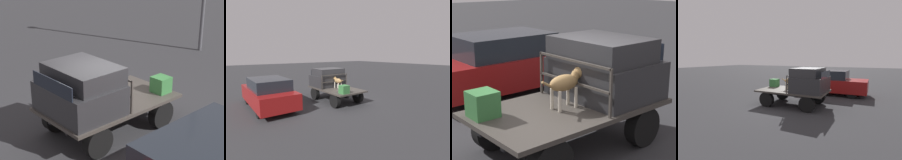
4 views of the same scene
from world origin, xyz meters
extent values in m
plane|color=#2D2D30|center=(0.00, 0.00, 0.00)|extent=(80.00, 80.00, 0.00)
cylinder|color=black|center=(1.08, 0.83, 0.37)|extent=(0.74, 0.24, 0.74)
cylinder|color=black|center=(1.08, -0.83, 0.37)|extent=(0.74, 0.24, 0.74)
cylinder|color=black|center=(-1.08, 0.83, 0.37)|extent=(0.74, 0.24, 0.74)
cube|color=black|center=(0.00, 0.35, 0.63)|extent=(3.21, 0.10, 0.18)
cube|color=black|center=(0.00, -0.35, 0.63)|extent=(3.21, 0.10, 0.18)
cube|color=#3D3833|center=(0.00, 0.00, 0.76)|extent=(3.49, 1.98, 0.08)
cube|color=#28282B|center=(0.93, 0.00, 1.15)|extent=(1.52, 1.86, 0.71)
cube|color=#28282B|center=(0.82, 0.00, 1.73)|extent=(1.30, 1.71, 0.44)
cube|color=black|center=(1.68, 0.00, 1.66)|extent=(0.02, 1.53, 0.33)
cube|color=#3D3833|center=(0.10, 0.91, 1.21)|extent=(0.04, 0.04, 0.83)
cube|color=#3D3833|center=(0.10, -0.91, 1.21)|extent=(0.04, 0.04, 0.83)
cube|color=#3D3833|center=(0.10, 0.00, 1.61)|extent=(0.04, 1.82, 0.04)
cube|color=#3D3833|center=(0.10, 0.00, 1.21)|extent=(0.04, 1.82, 0.04)
cylinder|color=beige|center=(0.03, 0.05, 0.98)|extent=(0.06, 0.06, 0.37)
cylinder|color=beige|center=(0.03, -0.16, 0.98)|extent=(0.06, 0.06, 0.37)
cylinder|color=beige|center=(-0.34, 0.05, 0.98)|extent=(0.06, 0.06, 0.37)
cylinder|color=beige|center=(-0.34, -0.16, 0.98)|extent=(0.06, 0.06, 0.37)
ellipsoid|color=olive|center=(-0.15, -0.06, 1.26)|extent=(0.60, 0.28, 0.28)
sphere|color=beige|center=(0.01, -0.06, 1.21)|extent=(0.13, 0.13, 0.13)
cylinder|color=olive|center=(0.10, -0.06, 1.34)|extent=(0.20, 0.16, 0.19)
sphere|color=olive|center=(0.21, -0.06, 1.39)|extent=(0.22, 0.22, 0.22)
cone|color=beige|center=(0.31, -0.06, 1.37)|extent=(0.12, 0.12, 0.12)
cone|color=olive|center=(0.20, 0.00, 1.48)|extent=(0.06, 0.08, 0.10)
cone|color=olive|center=(0.20, -0.12, 1.48)|extent=(0.06, 0.08, 0.10)
cylinder|color=olive|center=(-0.51, -0.06, 1.29)|extent=(0.25, 0.04, 0.17)
cube|color=#337038|center=(-1.43, 0.50, 1.02)|extent=(0.43, 0.43, 0.43)
cylinder|color=black|center=(2.52, 4.46, 0.30)|extent=(0.60, 0.20, 0.60)
cylinder|color=black|center=(2.52, 2.87, 0.30)|extent=(0.60, 0.20, 0.60)
cylinder|color=black|center=(-0.26, 2.87, 0.30)|extent=(0.60, 0.20, 0.60)
cube|color=maroon|center=(1.13, 3.67, 0.65)|extent=(4.49, 1.87, 0.78)
cube|color=#1E232B|center=(0.91, 3.67, 1.32)|extent=(2.47, 1.68, 0.57)
camera|label=1|loc=(5.80, 6.57, 4.71)|focal=60.00mm
camera|label=2|loc=(-8.43, 6.14, 2.90)|focal=28.00mm
camera|label=3|loc=(-4.18, -4.75, 3.00)|focal=60.00mm
camera|label=4|loc=(3.79, -8.00, 2.43)|focal=28.00mm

